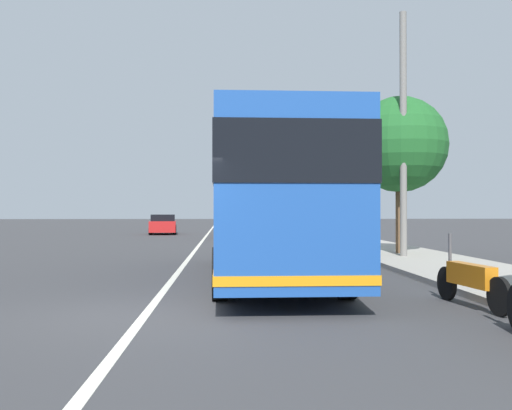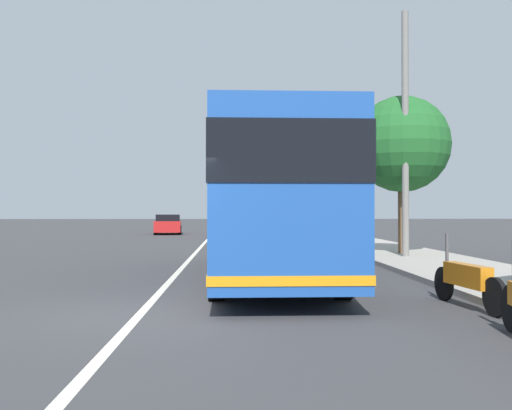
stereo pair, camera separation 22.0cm
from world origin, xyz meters
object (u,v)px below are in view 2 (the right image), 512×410
at_px(utility_pole, 405,135).
at_px(motorcycle_far_end, 467,280).
at_px(roadside_tree_mid_block, 402,145).
at_px(car_far_distant, 243,227).
at_px(car_behind_bus, 168,225).
at_px(coach_bus, 267,197).

bearing_deg(utility_pole, motorcycle_far_end, 169.35).
height_order(roadside_tree_mid_block, utility_pole, utility_pole).
distance_m(car_far_distant, utility_pole, 17.35).
xyz_separation_m(car_far_distant, utility_pole, (-16.13, -5.29, 3.58)).
bearing_deg(car_behind_bus, car_far_distant, 34.92).
bearing_deg(motorcycle_far_end, car_far_distant, 1.39).
xyz_separation_m(car_far_distant, roadside_tree_mid_block, (-14.73, -5.59, 3.43)).
bearing_deg(coach_bus, car_behind_bus, 10.97).
distance_m(car_far_distant, car_behind_bus, 8.33).
xyz_separation_m(car_behind_bus, roadside_tree_mid_block, (-21.17, -10.88, 3.43)).
bearing_deg(roadside_tree_mid_block, utility_pole, 168.22).
bearing_deg(utility_pole, roadside_tree_mid_block, -11.78).
relative_size(car_far_distant, car_behind_bus, 0.96).
bearing_deg(car_behind_bus, roadside_tree_mid_block, 22.67).
bearing_deg(car_behind_bus, coach_bus, 6.93).
bearing_deg(car_far_distant, utility_pole, -159.39).
height_order(motorcycle_far_end, car_far_distant, car_far_distant).
distance_m(car_behind_bus, roadside_tree_mid_block, 24.04).
height_order(car_far_distant, utility_pole, utility_pole).
height_order(car_far_distant, car_behind_bus, car_behind_bus).
bearing_deg(car_behind_bus, utility_pole, 20.60).
bearing_deg(motorcycle_far_end, coach_bus, 28.23).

